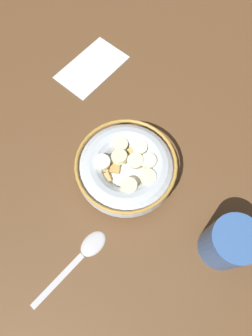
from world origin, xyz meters
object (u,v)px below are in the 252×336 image
object	(u,v)px
coffee_mug	(229,242)
folded_napkin	(92,67)
spoon	(85,252)
cereal_bowl	(126,168)

from	to	relation	value
coffee_mug	folded_napkin	world-z (taller)	coffee_mug
folded_napkin	coffee_mug	bearing A→B (deg)	-98.72
spoon	folded_napkin	distance (cm)	38.09
folded_napkin	cereal_bowl	bearing A→B (deg)	-113.71
spoon	coffee_mug	size ratio (longest dim) A/B	1.53
spoon	folded_napkin	bearing A→B (deg)	50.50
cereal_bowl	spoon	world-z (taller)	cereal_bowl
cereal_bowl	coffee_mug	distance (cm)	20.36
cereal_bowl	coffee_mug	xyz separation A→B (cm)	(3.58, -19.96, 1.84)
cereal_bowl	folded_napkin	size ratio (longest dim) A/B	1.19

